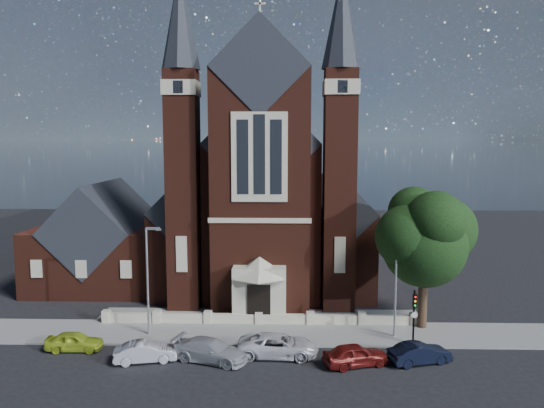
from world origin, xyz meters
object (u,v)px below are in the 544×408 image
Objects in this scene: car_navy at (420,353)px; street_lamp_right at (397,276)px; street_tree at (427,240)px; church at (266,198)px; parish_hall at (104,244)px; car_silver_a at (145,352)px; car_silver_b at (210,350)px; traffic_signal at (414,310)px; car_lime_van at (74,341)px; car_dark_red at (355,355)px; street_lamp_left at (149,275)px; car_white_suv at (278,345)px.

street_lamp_right is at bearing -8.57° from car_navy.
church is at bearing 126.17° from street_tree.
street_tree reaches higher than parish_hall.
car_silver_b is at bearing -100.41° from car_silver_a.
traffic_signal is 0.80× the size of car_silver_b.
car_lime_van is 19.01m from car_dark_red.
car_dark_red is 1.03× the size of car_navy.
car_dark_red is (18.91, -1.97, 0.06)m from car_lime_van.
car_dark_red is (9.35, -0.47, -0.01)m from car_silver_b.
street_lamp_right is 14.18m from car_silver_b.
church reaches higher than car_dark_red.
street_lamp_right is (-2.51, -1.71, -2.36)m from street_tree.
street_lamp_left is 6.15m from car_silver_a.
car_dark_red is at bearing -39.98° from parish_hall.
car_lime_van is at bearing -176.69° from traffic_signal.
street_lamp_left is 1.51× the size of car_white_suv.
traffic_signal is at bearing -115.95° from street_tree.
car_silver_b is 4.49m from car_white_suv.
car_navy is (4.19, 0.46, -0.04)m from car_dark_red.
car_navy is at bearing -95.43° from car_lime_van.
street_tree is at bearing -23.26° from parish_hall.
traffic_signal is 14.22m from car_silver_b.
church is 4.31× the size of street_lamp_left.
street_lamp_left is 2.12× the size of car_lime_van.
car_silver_a is (-7.02, -23.58, -7.53)m from church.
street_lamp_right is 2.12× the size of car_lime_van.
car_lime_van is at bearing 99.66° from car_silver_b.
car_lime_van is (-24.97, -4.63, -6.31)m from street_tree.
street_tree is 13.68m from car_white_suv.
car_lime_van is (-12.37, -21.87, -7.53)m from church.
parish_hall reaches higher than traffic_signal.
parish_hall is at bearing 151.78° from street_lamp_right.
street_lamp_left is 2.02× the size of traffic_signal.
church is at bearing 118.04° from street_lamp_right.
street_lamp_left is at bearing -58.43° from car_lime_van.
parish_hall is 2.44× the size of car_silver_b.
street_lamp_right reaches higher than car_navy.
traffic_signal is 0.75× the size of car_white_suv.
church is 21.38m from street_tree.
street_lamp_right is at bearing -88.06° from car_silver_a.
street_lamp_left is (-20.51, -1.71, -2.36)m from street_tree.
car_lime_van is (-4.46, -2.93, -3.95)m from street_lamp_left.
church is 3.26× the size of street_tree.
car_white_suv is (9.50, -3.53, -3.85)m from street_lamp_left.
parish_hall is at bearing 150.02° from traffic_signal.
street_lamp_left reaches higher than car_lime_van.
car_lime_van is at bearing -172.58° from street_lamp_right.
church is 26.23m from car_lime_van.
street_tree is 1.32× the size of street_lamp_left.
car_silver_b is 9.36m from car_dark_red.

